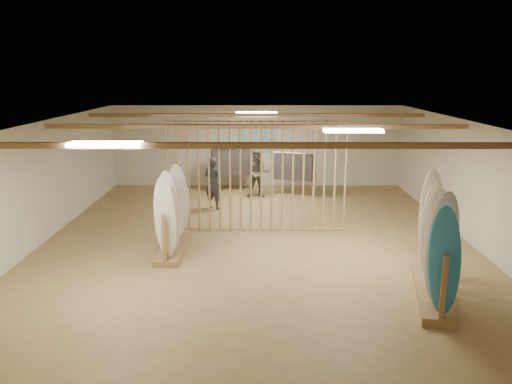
{
  "coord_description": "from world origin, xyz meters",
  "views": [
    {
      "loc": [
        0.05,
        -11.24,
        3.91
      ],
      "look_at": [
        0.0,
        0.0,
        1.2
      ],
      "focal_mm": 35.0,
      "sensor_mm": 36.0,
      "label": 1
    }
  ],
  "objects_px": {
    "clothing_rack_b": "(294,167)",
    "shopper_b": "(258,170)",
    "clothing_rack_a": "(231,162)",
    "rack_left": "(173,224)",
    "shopper_a": "(213,180)",
    "rack_right": "(435,259)"
  },
  "relations": [
    {
      "from": "clothing_rack_b",
      "to": "shopper_b",
      "type": "height_order",
      "value": "shopper_b"
    },
    {
      "from": "clothing_rack_a",
      "to": "clothing_rack_b",
      "type": "relative_size",
      "value": 1.05
    },
    {
      "from": "rack_left",
      "to": "clothing_rack_a",
      "type": "distance_m",
      "value": 5.93
    },
    {
      "from": "shopper_b",
      "to": "clothing_rack_a",
      "type": "bearing_deg",
      "value": 132.09
    },
    {
      "from": "shopper_a",
      "to": "rack_right",
      "type": "bearing_deg",
      "value": 156.68
    },
    {
      "from": "rack_right",
      "to": "clothing_rack_b",
      "type": "relative_size",
      "value": 1.78
    },
    {
      "from": "clothing_rack_a",
      "to": "shopper_b",
      "type": "bearing_deg",
      "value": -58.43
    },
    {
      "from": "clothing_rack_b",
      "to": "rack_right",
      "type": "bearing_deg",
      "value": -56.76
    },
    {
      "from": "clothing_rack_a",
      "to": "shopper_b",
      "type": "xyz_separation_m",
      "value": [
        0.91,
        -0.88,
        -0.09
      ]
    },
    {
      "from": "rack_right",
      "to": "clothing_rack_b",
      "type": "bearing_deg",
      "value": 117.92
    },
    {
      "from": "shopper_a",
      "to": "shopper_b",
      "type": "height_order",
      "value": "shopper_b"
    },
    {
      "from": "clothing_rack_a",
      "to": "clothing_rack_b",
      "type": "bearing_deg",
      "value": -30.69
    },
    {
      "from": "rack_left",
      "to": "shopper_b",
      "type": "height_order",
      "value": "rack_left"
    },
    {
      "from": "rack_left",
      "to": "rack_right",
      "type": "distance_m",
      "value": 5.49
    },
    {
      "from": "rack_left",
      "to": "clothing_rack_b",
      "type": "relative_size",
      "value": 1.38
    },
    {
      "from": "rack_left",
      "to": "shopper_b",
      "type": "distance_m",
      "value": 5.31
    },
    {
      "from": "clothing_rack_a",
      "to": "shopper_a",
      "type": "relative_size",
      "value": 0.87
    },
    {
      "from": "clothing_rack_a",
      "to": "shopper_b",
      "type": "distance_m",
      "value": 1.27
    },
    {
      "from": "rack_left",
      "to": "rack_right",
      "type": "bearing_deg",
      "value": -22.45
    },
    {
      "from": "clothing_rack_b",
      "to": "shopper_b",
      "type": "xyz_separation_m",
      "value": [
        -1.14,
        -0.28,
        -0.04
      ]
    },
    {
      "from": "clothing_rack_b",
      "to": "shopper_b",
      "type": "bearing_deg",
      "value": -147.75
    },
    {
      "from": "clothing_rack_b",
      "to": "shopper_b",
      "type": "distance_m",
      "value": 1.18
    }
  ]
}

